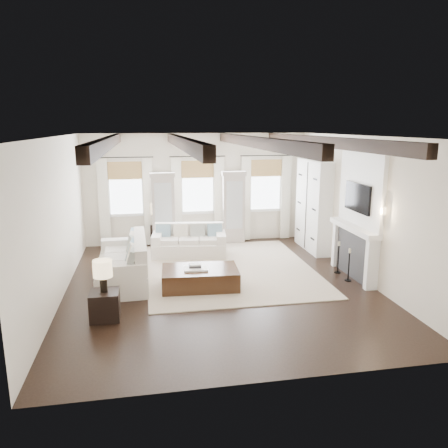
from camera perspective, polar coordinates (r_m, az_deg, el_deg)
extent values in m
plane|color=black|center=(9.64, -0.62, -8.00)|extent=(7.50, 7.50, 0.00)
cube|color=silver|center=(12.85, -3.49, 4.62)|extent=(6.50, 0.04, 3.20)
cube|color=silver|center=(5.65, 5.87, -6.05)|extent=(6.50, 0.04, 3.20)
cube|color=silver|center=(9.23, -20.96, 0.56)|extent=(0.04, 7.50, 3.20)
cube|color=silver|center=(10.24, 17.59, 1.96)|extent=(0.04, 7.50, 3.20)
cube|color=white|center=(9.01, -0.67, 11.39)|extent=(6.50, 7.50, 0.04)
cube|color=black|center=(8.91, -14.98, 10.18)|extent=(0.16, 7.40, 0.22)
cube|color=black|center=(8.92, -5.50, 10.55)|extent=(0.16, 7.40, 0.22)
cube|color=black|center=(9.17, 4.04, 10.64)|extent=(0.16, 7.40, 0.22)
cube|color=black|center=(9.64, 12.56, 10.47)|extent=(0.16, 7.40, 0.22)
cube|color=white|center=(12.73, -12.70, 4.48)|extent=(0.90, 0.03, 1.45)
cube|color=#AD854B|center=(12.61, -12.83, 6.83)|extent=(0.94, 0.04, 0.50)
cube|color=white|center=(12.73, -15.42, 2.60)|extent=(0.28, 0.08, 2.50)
cube|color=white|center=(12.68, -9.83, 2.84)|extent=(0.28, 0.08, 2.50)
cylinder|color=black|center=(12.53, -12.92, 8.49)|extent=(1.60, 0.02, 0.02)
cube|color=white|center=(12.81, -3.48, 4.82)|extent=(0.90, 0.03, 1.45)
cube|color=#AD854B|center=(12.69, -3.48, 7.16)|extent=(0.94, 0.04, 0.50)
cube|color=white|center=(12.71, -6.18, 2.98)|extent=(0.28, 0.08, 2.50)
cube|color=white|center=(12.86, -0.66, 3.16)|extent=(0.28, 0.08, 2.50)
cylinder|color=black|center=(12.61, -3.47, 8.81)|extent=(1.60, 0.02, 0.02)
cube|color=white|center=(13.22, 5.41, 5.03)|extent=(0.90, 0.03, 1.45)
cube|color=#AD854B|center=(13.10, 5.53, 7.30)|extent=(0.94, 0.04, 0.50)
cube|color=white|center=(13.02, 2.86, 3.27)|extent=(0.28, 0.08, 2.50)
cube|color=white|center=(13.36, 8.06, 3.40)|extent=(0.28, 0.08, 2.50)
cylinder|color=black|center=(13.02, 5.63, 8.90)|extent=(1.60, 0.02, 0.02)
cube|color=#B2A69C|center=(12.65, -7.95, 1.64)|extent=(0.64, 0.38, 2.00)
cube|color=#B2B7BA|center=(12.43, -7.93, 2.14)|extent=(0.48, 0.02, 1.40)
cube|color=#B2A69C|center=(12.49, -8.10, 6.41)|extent=(0.70, 0.42, 0.12)
cube|color=#B2A69C|center=(12.90, 1.19, 1.97)|extent=(0.64, 0.38, 2.00)
cube|color=#B2B7BA|center=(12.68, 1.37, 2.47)|extent=(0.48, 0.02, 1.40)
cube|color=#B2A69C|center=(12.74, 1.21, 6.66)|extent=(0.70, 0.42, 0.12)
cube|color=#27272A|center=(10.44, 16.76, -3.72)|extent=(0.18, 1.50, 1.10)
cube|color=black|center=(10.47, 16.57, -4.52)|extent=(0.10, 0.90, 0.70)
cube|color=white|center=(9.73, 18.73, -5.06)|extent=(0.26, 0.14, 1.10)
cube|color=white|center=(11.13, 14.68, -2.58)|extent=(0.26, 0.14, 1.10)
cube|color=white|center=(10.26, 16.63, -0.48)|extent=(0.32, 1.90, 0.12)
cube|color=white|center=(10.14, 17.53, 4.72)|extent=(0.10, 1.90, 1.80)
cube|color=black|center=(10.15, 17.08, 3.32)|extent=(0.07, 1.10, 0.64)
cylinder|color=#FFD899|center=(9.27, 20.10, 1.63)|extent=(0.10, 0.10, 0.14)
cube|color=silver|center=(12.32, 11.59, 2.38)|extent=(0.40, 1.70, 2.50)
cube|color=black|center=(12.24, 10.68, 2.35)|extent=(0.01, 0.02, 2.40)
cube|color=#B8A892|center=(10.66, 0.73, -5.87)|extent=(3.96, 4.64, 0.02)
cube|color=silver|center=(11.74, -4.56, -3.26)|extent=(2.04, 1.12, 0.37)
cube|color=silver|center=(11.95, -4.56, -0.89)|extent=(1.86, 0.44, 0.46)
cube|color=silver|center=(11.71, -8.75, -1.85)|extent=(0.35, 0.86, 0.24)
cube|color=silver|center=(11.66, -0.41, -1.77)|extent=(0.35, 0.86, 0.24)
cube|color=silver|center=(11.65, -7.23, -2.16)|extent=(0.58, 0.62, 0.13)
cube|color=silver|center=(11.62, -4.59, -2.14)|extent=(0.58, 0.62, 0.13)
cube|color=silver|center=(11.62, -1.95, -2.11)|extent=(0.58, 0.62, 0.13)
cube|color=#688EA4|center=(11.84, -7.93, -0.98)|extent=(0.41, 0.25, 0.40)
cube|color=silver|center=(11.80, -5.70, -0.96)|extent=(0.41, 0.25, 0.40)
cube|color=beige|center=(11.79, -3.46, -0.93)|extent=(0.41, 0.25, 0.40)
cube|color=#688EA4|center=(11.80, -1.21, -0.90)|extent=(0.41, 0.25, 0.40)
cube|color=silver|center=(10.02, -13.10, -6.17)|extent=(1.11, 2.36, 0.44)
cube|color=silver|center=(9.86, -10.89, -3.32)|extent=(0.30, 2.23, 0.56)
cube|color=silver|center=(10.89, -13.10, -2.63)|extent=(1.01, 0.31, 0.29)
cube|color=silver|center=(8.93, -13.32, -6.05)|extent=(1.01, 0.31, 0.29)
cube|color=silver|center=(10.54, -13.42, -3.52)|extent=(0.68, 0.64, 0.16)
cube|color=silver|center=(9.93, -13.50, -4.55)|extent=(0.68, 0.64, 0.16)
cube|color=silver|center=(9.31, -13.60, -5.71)|extent=(0.68, 0.64, 0.16)
cube|color=#688EA4|center=(10.66, -12.00, -1.97)|extent=(0.25, 0.47, 0.48)
cube|color=silver|center=(10.34, -12.00, -2.44)|extent=(0.25, 0.47, 0.48)
cube|color=beige|center=(10.02, -11.99, -2.93)|extent=(0.25, 0.47, 0.48)
cube|color=#688EA4|center=(9.70, -11.99, -3.45)|extent=(0.25, 0.47, 0.48)
cube|color=silver|center=(9.38, -11.99, -4.01)|extent=(0.25, 0.47, 0.48)
cube|color=beige|center=(9.06, -11.98, -4.61)|extent=(0.25, 0.47, 0.48)
cube|color=black|center=(9.46, -3.15, -7.06)|extent=(1.67, 1.11, 0.42)
cube|color=white|center=(9.33, -3.72, -5.84)|extent=(0.52, 0.41, 0.04)
cube|color=#262628|center=(9.37, -3.80, -5.50)|extent=(0.27, 0.22, 0.04)
cube|color=beige|center=(9.36, -3.77, -5.31)|extent=(0.23, 0.18, 0.03)
cube|color=black|center=(8.26, -15.29, -10.19)|extent=(0.52, 0.52, 0.52)
cylinder|color=black|center=(8.11, -15.46, -7.59)|extent=(0.13, 0.13, 0.28)
cylinder|color=#F9D89E|center=(8.02, -15.58, -5.63)|extent=(0.34, 0.34, 0.30)
cube|color=black|center=(12.91, -8.69, -1.33)|extent=(0.41, 0.41, 0.61)
cylinder|color=black|center=(12.80, -8.76, 0.66)|extent=(0.14, 0.14, 0.31)
cylinder|color=#F9D89E|center=(12.74, -8.81, 2.05)|extent=(0.37, 0.37, 0.33)
cylinder|color=black|center=(10.29, 15.87, -7.08)|extent=(0.15, 0.15, 0.02)
cylinder|color=black|center=(10.19, 15.98, -5.37)|extent=(0.03, 0.03, 0.66)
cylinder|color=beige|center=(10.08, 16.11, -3.37)|extent=(0.06, 0.06, 0.09)
cylinder|color=black|center=(10.75, 14.59, -6.13)|extent=(0.15, 0.15, 0.02)
cylinder|color=black|center=(10.65, 14.69, -4.46)|extent=(0.03, 0.03, 0.68)
cylinder|color=beige|center=(10.55, 14.81, -2.51)|extent=(0.06, 0.06, 0.10)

